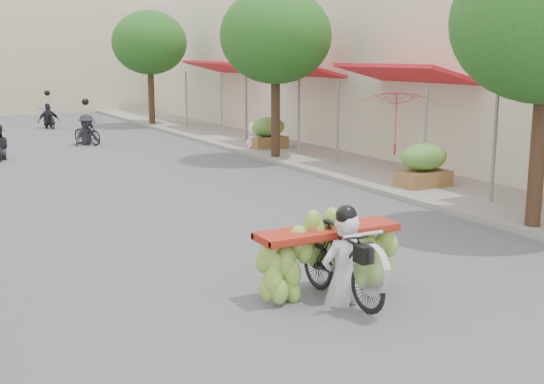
% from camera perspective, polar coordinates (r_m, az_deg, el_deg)
% --- Properties ---
extents(sidewalk_right, '(4.00, 60.00, 0.12)m').
position_cam_1_polar(sidewalk_right, '(22.97, 2.61, 3.43)').
color(sidewalk_right, gray).
rests_on(sidewalk_right, ground).
extents(shophouse_row_right, '(9.77, 40.00, 6.00)m').
position_cam_1_polar(shophouse_row_right, '(24.92, 13.97, 10.52)').
color(shophouse_row_right, beige).
rests_on(shophouse_row_right, ground).
extents(street_tree_mid, '(3.40, 3.40, 5.25)m').
position_cam_1_polar(street_tree_mid, '(21.10, 0.30, 12.88)').
color(street_tree_mid, '#3A2719').
rests_on(street_tree_mid, ground).
extents(street_tree_far, '(3.40, 3.40, 5.25)m').
position_cam_1_polar(street_tree_far, '(32.15, -10.21, 12.18)').
color(street_tree_far, '#3A2719').
rests_on(street_tree_far, ground).
extents(produce_crate_mid, '(1.20, 0.88, 1.16)m').
position_cam_1_polar(produce_crate_mid, '(16.77, 12.58, 2.49)').
color(produce_crate_mid, brown).
rests_on(produce_crate_mid, ground).
extents(produce_crate_far, '(1.20, 0.88, 1.16)m').
position_cam_1_polar(produce_crate_far, '(23.36, -0.33, 5.19)').
color(produce_crate_far, brown).
rests_on(produce_crate_far, ground).
extents(banana_motorbike, '(2.20, 1.89, 2.25)m').
position_cam_1_polar(banana_motorbike, '(9.12, 5.49, -4.49)').
color(banana_motorbike, black).
rests_on(banana_motorbike, ground).
extents(market_umbrella, '(2.39, 2.39, 1.64)m').
position_cam_1_polar(market_umbrella, '(17.07, 10.45, 8.48)').
color(market_umbrella, red).
rests_on(market_umbrella, ground).
extents(pedestrian, '(1.00, 0.78, 1.77)m').
position_cam_1_polar(pedestrian, '(23.27, -1.40, 5.89)').
color(pedestrian, white).
rests_on(pedestrian, ground).
extents(bg_motorbike_b, '(1.19, 1.58, 1.95)m').
position_cam_1_polar(bg_motorbike_b, '(25.82, -15.27, 5.74)').
color(bg_motorbike_b, black).
rests_on(bg_motorbike_b, ground).
extents(bg_motorbike_c, '(1.01, 1.64, 1.95)m').
position_cam_1_polar(bg_motorbike_c, '(32.37, -18.22, 6.50)').
color(bg_motorbike_c, black).
rests_on(bg_motorbike_c, ground).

